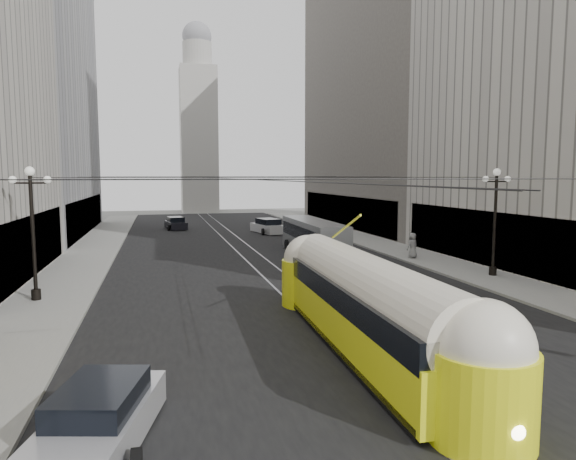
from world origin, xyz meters
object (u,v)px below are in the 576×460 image
streetcar (365,304)px  city_bus (313,237)px  sedan_silver (100,418)px  pedestrian_crossing_a (400,365)px  pedestrian_sidewalk_right (413,245)px

streetcar → city_bus: (4.34, 20.38, -0.15)m
streetcar → sedan_silver: 9.53m
streetcar → city_bus: bearing=78.0°
pedestrian_crossing_a → pedestrian_sidewalk_right: size_ratio=0.83×
city_bus → sedan_silver: size_ratio=2.22×
streetcar → pedestrian_sidewalk_right: bearing=57.7°
city_bus → pedestrian_crossing_a: city_bus is taller
sedan_silver → pedestrian_crossing_a: bearing=8.1°
pedestrian_crossing_a → sedan_silver: bearing=89.0°
sedan_silver → pedestrian_crossing_a: (7.92, 1.13, 0.11)m
pedestrian_sidewalk_right → streetcar: bearing=38.4°
sedan_silver → pedestrian_sidewalk_right: pedestrian_sidewalk_right is taller
city_bus → pedestrian_crossing_a: size_ratio=7.16×
city_bus → sedan_silver: bearing=-116.8°
streetcar → city_bus: streetcar is taller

